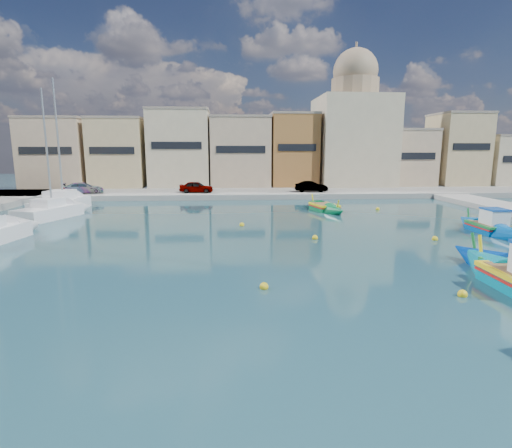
# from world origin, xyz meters

# --- Properties ---
(ground) EXTENTS (160.00, 160.00, 0.00)m
(ground) POSITION_xyz_m (0.00, 0.00, 0.00)
(ground) COLOR #14363E
(ground) RESTS_ON ground
(north_quay) EXTENTS (80.00, 8.00, 0.60)m
(north_quay) POSITION_xyz_m (0.00, 32.00, 0.30)
(north_quay) COLOR gray
(north_quay) RESTS_ON ground
(north_townhouses) EXTENTS (83.20, 7.87, 10.19)m
(north_townhouses) POSITION_xyz_m (6.68, 39.36, 5.00)
(north_townhouses) COLOR tan
(north_townhouses) RESTS_ON ground
(church_block) EXTENTS (10.00, 10.00, 19.10)m
(church_block) POSITION_xyz_m (10.00, 40.00, 8.41)
(church_block) COLOR #C0B190
(church_block) RESTS_ON ground
(parked_cars) EXTENTS (30.45, 2.77, 1.31)m
(parked_cars) POSITION_xyz_m (-12.44, 30.50, 1.24)
(parked_cars) COLOR #4C1919
(parked_cars) RESTS_ON north_quay
(luzzu_blue_cabin) EXTENTS (1.96, 7.37, 2.60)m
(luzzu_blue_cabin) POSITION_xyz_m (10.24, 9.30, 0.32)
(luzzu_blue_cabin) COLOR #004EA3
(luzzu_blue_cabin) RESTS_ON ground
(luzzu_green) EXTENTS (3.42, 7.25, 2.21)m
(luzzu_green) POSITION_xyz_m (1.42, 19.78, 0.24)
(luzzu_green) COLOR #0A6E3B
(luzzu_green) RESTS_ON ground
(yacht_north) EXTENTS (3.47, 9.65, 12.63)m
(yacht_north) POSITION_xyz_m (-22.37, 23.11, 0.50)
(yacht_north) COLOR white
(yacht_north) RESTS_ON ground
(yacht_midnorth) EXTENTS (4.77, 8.12, 11.05)m
(yacht_midnorth) POSITION_xyz_m (-21.31, 18.58, 0.44)
(yacht_midnorth) COLOR white
(yacht_midnorth) RESTS_ON ground
(yacht_mid) EXTENTS (3.52, 8.74, 10.71)m
(yacht_mid) POSITION_xyz_m (-21.46, 9.67, 0.42)
(yacht_mid) COLOR white
(yacht_mid) RESTS_ON ground
(mooring_buoys) EXTENTS (19.36, 22.21, 0.36)m
(mooring_buoys) POSITION_xyz_m (1.72, 6.80, 0.08)
(mooring_buoys) COLOR yellow
(mooring_buoys) RESTS_ON ground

